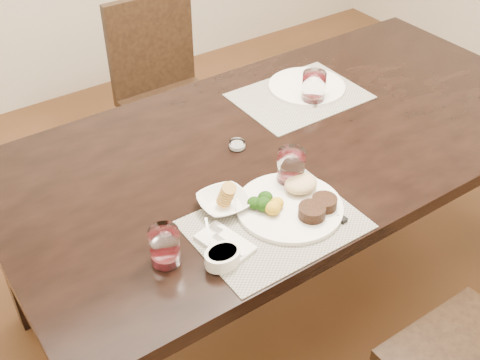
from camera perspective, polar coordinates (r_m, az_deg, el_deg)
ground_plane at (r=2.53m, az=4.20°, el=-9.93°), size 4.50×4.50×0.00m
dining_table at (r=2.08m, az=5.03°, el=2.45°), size 2.00×1.00×0.75m
chair_far at (r=2.83m, az=-7.12°, el=8.82°), size 0.42×0.42×0.90m
placemat_near at (r=1.67m, az=3.34°, el=-4.23°), size 0.46×0.34×0.00m
placemat_far at (r=2.25m, az=5.66°, el=7.92°), size 0.46×0.34×0.00m
dinner_plate at (r=1.72m, az=5.16°, el=-2.18°), size 0.31×0.31×0.05m
napkin_fork at (r=1.61m, az=-1.42°, el=-5.97°), size 0.12×0.17×0.02m
steak_knife at (r=1.73m, az=8.08°, el=-2.57°), size 0.03×0.24×0.01m
cracker_bowl at (r=1.71m, az=-1.57°, el=-2.11°), size 0.16×0.16×0.06m
sauce_ramekin at (r=1.55m, az=-1.66°, el=-7.25°), size 0.10×0.15×0.08m
wine_glass_near at (r=1.79m, az=4.83°, el=1.04°), size 0.08×0.08×0.11m
far_plate at (r=2.30m, az=6.35°, el=8.81°), size 0.29×0.29×0.01m
wine_glass_far at (r=2.19m, az=6.99°, el=8.54°), size 0.08×0.08×0.12m
wine_glass_side at (r=1.55m, az=-7.13°, el=-6.42°), size 0.08×0.08×0.11m
salt_cellar at (r=1.96m, az=-0.28°, el=3.32°), size 0.05×0.05×0.02m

